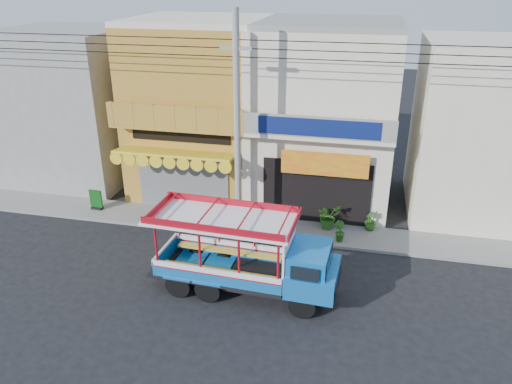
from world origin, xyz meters
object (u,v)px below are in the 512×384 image
at_px(songthaew_truck, 258,257).
at_px(potted_plant_a, 328,216).
at_px(green_sign, 96,201).
at_px(potted_plant_b, 339,231).
at_px(utility_pole, 241,118).
at_px(potted_plant_c, 370,221).

distance_m(songthaew_truck, potted_plant_a, 5.51).
xyz_separation_m(songthaew_truck, potted_plant_a, (1.91, 5.11, -0.76)).
xyz_separation_m(green_sign, potted_plant_b, (11.06, -0.53, 0.03)).
relative_size(songthaew_truck, green_sign, 6.92).
bearing_deg(potted_plant_a, utility_pole, 156.98).
relative_size(green_sign, potted_plant_c, 1.09).
relative_size(songthaew_truck, potted_plant_c, 7.55).
distance_m(songthaew_truck, green_sign, 9.82).
relative_size(utility_pole, potted_plant_b, 33.06).
xyz_separation_m(utility_pole, songthaew_truck, (1.55, -3.94, -3.60)).
bearing_deg(utility_pole, potted_plant_a, 18.82).
height_order(green_sign, potted_plant_b, green_sign).
height_order(green_sign, potted_plant_a, potted_plant_a).
bearing_deg(potted_plant_b, songthaew_truck, 100.75).
bearing_deg(potted_plant_b, utility_pole, 43.87).
bearing_deg(potted_plant_c, songthaew_truck, -36.77).
xyz_separation_m(songthaew_truck, green_sign, (-8.61, 4.62, -0.92)).
xyz_separation_m(utility_pole, potted_plant_c, (5.21, 1.40, -4.49)).
bearing_deg(potted_plant_c, utility_pole, -77.28).
bearing_deg(green_sign, potted_plant_a, 2.67).
bearing_deg(potted_plant_c, green_sign, -89.00).
distance_m(potted_plant_a, potted_plant_c, 1.77).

